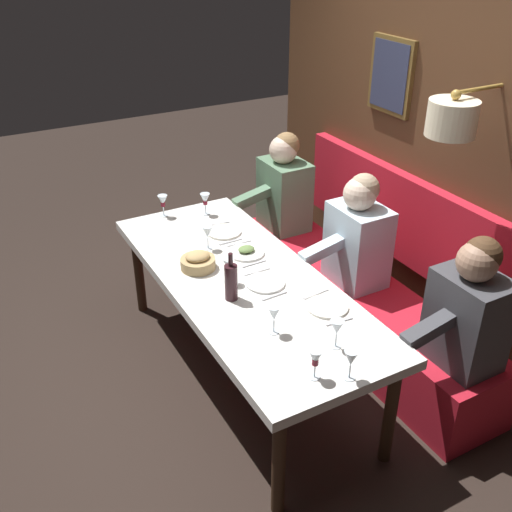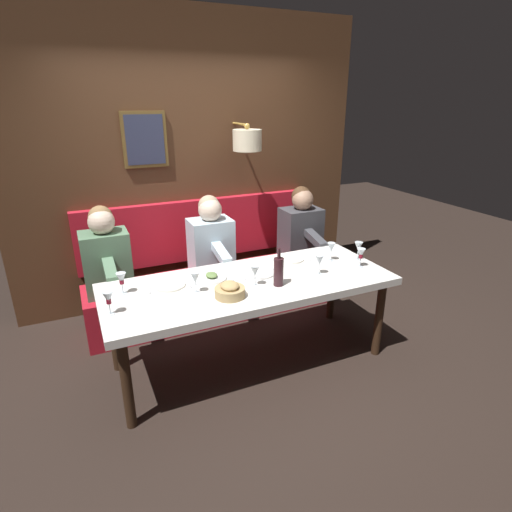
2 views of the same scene
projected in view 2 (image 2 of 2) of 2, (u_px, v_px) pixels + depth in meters
ground_plane at (250, 360)px, 3.52m from camera, size 12.00×12.00×0.00m
dining_table at (250, 289)px, 3.28m from camera, size 0.90×2.27×0.74m
banquette_bench at (215, 294)px, 4.20m from camera, size 0.52×2.47×0.45m
back_wall_panel at (193, 172)px, 4.28m from camera, size 0.59×3.67×2.90m
diner_nearest at (301, 227)px, 4.35m from camera, size 0.60×0.40×0.79m
diner_near at (211, 239)px, 3.97m from camera, size 0.60×0.40×0.79m
diner_middle at (106, 254)px, 3.60m from camera, size 0.60×0.40×0.79m
place_setting_0 at (291, 259)px, 3.68m from camera, size 0.24×0.32×0.01m
place_setting_1 at (260, 273)px, 3.38m from camera, size 0.24×0.31×0.01m
place_setting_2 at (169, 285)px, 3.16m from camera, size 0.24×0.32×0.01m
place_setting_3 at (212, 277)px, 3.29m from camera, size 0.24×0.31×0.05m
wine_glass_0 at (121, 279)px, 3.00m from camera, size 0.07×0.07×0.16m
wine_glass_1 at (361, 254)px, 3.49m from camera, size 0.07×0.07×0.16m
wine_glass_2 at (255, 272)px, 3.13m from camera, size 0.07×0.07×0.16m
wine_glass_3 at (195, 278)px, 3.02m from camera, size 0.07×0.07×0.16m
wine_glass_4 at (108, 299)px, 2.72m from camera, size 0.07×0.07×0.16m
wine_glass_5 at (359, 247)px, 3.64m from camera, size 0.07×0.07×0.16m
wine_glass_6 at (331, 248)px, 3.62m from camera, size 0.07×0.07×0.16m
wine_glass_7 at (320, 261)px, 3.34m from camera, size 0.07×0.07×0.16m
wine_bottle at (279, 271)px, 3.14m from camera, size 0.08×0.08×0.30m
bread_bowl at (230, 291)px, 2.98m from camera, size 0.22×0.22×0.12m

